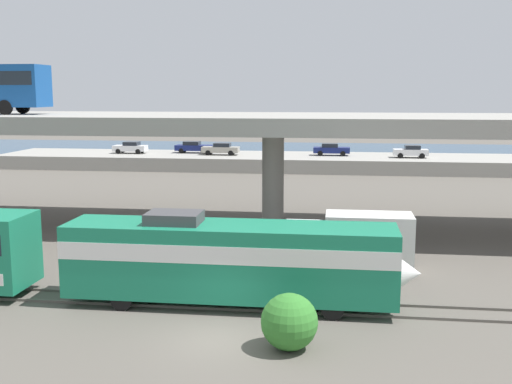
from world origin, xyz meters
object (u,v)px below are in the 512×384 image
service_truck_east (352,239)px  parked_car_1 (411,151)px  parked_car_0 (193,147)px  parked_car_5 (331,149)px  parked_car_3 (221,149)px  train_locomotive (246,258)px  parked_car_4 (130,147)px

service_truck_east → parked_car_1: 44.09m
service_truck_east → parked_car_0: bearing=-67.1°
parked_car_0 → parked_car_5: same height
parked_car_1 → parked_car_3: (-23.15, 0.40, 0.00)m
train_locomotive → service_truck_east: bearing=53.9°
service_truck_east → parked_car_0: 49.87m
parked_car_3 → parked_car_5: bearing=-175.3°
service_truck_east → parked_car_1: (7.79, 43.39, 0.79)m
train_locomotive → parked_car_0: size_ratio=3.38×
train_locomotive → parked_car_1: (12.58, 49.96, 0.24)m
service_truck_east → parked_car_0: (-19.38, 45.95, 0.80)m
parked_car_5 → parked_car_4: bearing=-178.6°
parked_car_3 → parked_car_5: same height
parked_car_4 → parked_car_5: (25.54, 0.63, -0.00)m
service_truck_east → parked_car_3: parked_car_3 is taller
parked_car_4 → parked_car_5: bearing=-178.6°
parked_car_1 → parked_car_4: bearing=-1.5°
train_locomotive → parked_car_5: size_ratio=3.51×
parked_car_3 → parked_car_5: 13.73m
service_truck_east → parked_car_5: (-1.68, 44.92, 0.79)m
parked_car_4 → parked_car_5: same height
parked_car_1 → parked_car_4: 35.02m
train_locomotive → parked_car_5: 51.58m
train_locomotive → parked_car_4: size_ratio=3.73×
service_truck_east → parked_car_1: parked_car_1 is taller
service_truck_east → parked_car_4: parked_car_4 is taller
service_truck_east → parked_car_4: bearing=-58.4°
service_truck_east → parked_car_4: size_ratio=1.62×
service_truck_east → parked_car_5: bearing=-87.9°
parked_car_5 → parked_car_3: bearing=-175.3°
parked_car_1 → parked_car_5: same height
train_locomotive → service_truck_east: (4.79, 6.57, -0.56)m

